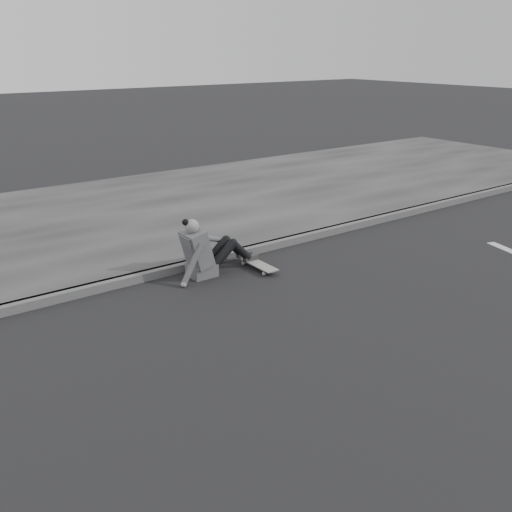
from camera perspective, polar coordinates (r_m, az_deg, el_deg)
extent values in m
plane|color=black|center=(7.02, 9.79, -6.08)|extent=(80.00, 80.00, 0.00)
cube|color=#4B4B4B|center=(8.82, -2.16, 0.20)|extent=(24.00, 0.16, 0.12)
cube|color=#323232|center=(11.34, -10.76, 4.41)|extent=(24.00, 6.00, 0.12)
cylinder|color=#A1A29C|center=(8.15, 0.80, -1.75)|extent=(0.03, 0.05, 0.05)
cylinder|color=#A1A29C|center=(8.24, 1.63, -1.52)|extent=(0.03, 0.05, 0.05)
cylinder|color=#A1A29C|center=(8.55, -1.29, -0.70)|extent=(0.03, 0.05, 0.05)
cylinder|color=#A1A29C|center=(8.63, -0.47, -0.49)|extent=(0.03, 0.05, 0.05)
cube|color=#29292B|center=(8.18, 1.22, -1.46)|extent=(0.16, 0.04, 0.03)
cube|color=#29292B|center=(8.58, -0.88, -0.42)|extent=(0.16, 0.04, 0.03)
cube|color=slate|center=(8.37, 0.14, -0.77)|extent=(0.20, 0.78, 0.02)
cube|color=#494A4C|center=(8.15, -5.44, -1.37)|extent=(0.36, 0.34, 0.18)
cube|color=#494A4C|center=(8.00, -5.95, 0.79)|extent=(0.37, 0.40, 0.57)
cube|color=#494A4C|center=(7.90, -6.79, 1.42)|extent=(0.14, 0.30, 0.20)
cylinder|color=gray|center=(7.90, -6.32, 2.36)|extent=(0.09, 0.09, 0.08)
sphere|color=gray|center=(7.87, -6.41, 2.97)|extent=(0.20, 0.20, 0.20)
sphere|color=black|center=(7.82, -7.08, 3.37)|extent=(0.09, 0.09, 0.09)
cylinder|color=black|center=(8.16, -3.27, 0.19)|extent=(0.43, 0.13, 0.39)
cylinder|color=black|center=(8.31, -3.94, 0.53)|extent=(0.43, 0.13, 0.39)
cylinder|color=black|center=(8.32, -1.53, 0.57)|extent=(0.35, 0.11, 0.36)
cylinder|color=black|center=(8.46, -2.23, 0.90)|extent=(0.35, 0.11, 0.36)
sphere|color=black|center=(8.21, -2.32, 1.30)|extent=(0.13, 0.13, 0.13)
sphere|color=black|center=(8.35, -3.01, 1.63)|extent=(0.13, 0.13, 0.13)
cube|color=#2A2A2A|center=(8.48, -0.49, -0.18)|extent=(0.24, 0.08, 0.07)
cube|color=#2A2A2A|center=(8.61, -1.19, 0.15)|extent=(0.24, 0.08, 0.07)
cylinder|color=#494A4C|center=(7.78, -6.40, -0.89)|extent=(0.38, 0.08, 0.58)
sphere|color=gray|center=(7.80, -7.24, -2.86)|extent=(0.08, 0.08, 0.08)
cylinder|color=#494A4C|center=(8.23, -5.09, 1.81)|extent=(0.48, 0.08, 0.21)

